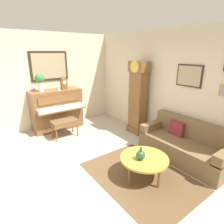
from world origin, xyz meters
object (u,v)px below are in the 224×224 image
(flower_vase, at_px, (40,80))
(teacup, at_px, (59,90))
(grandfather_clock, at_px, (137,100))
(mantel_clock, at_px, (64,83))
(piano_bench, at_px, (64,123))
(coffee_table, at_px, (144,159))
(piano, at_px, (57,109))
(couch, at_px, (185,145))
(green_jug, at_px, (141,155))

(flower_vase, bearing_deg, teacup, 71.65)
(grandfather_clock, xyz_separation_m, teacup, (-1.51, -1.66, 0.25))
(grandfather_clock, xyz_separation_m, mantel_clock, (-1.66, -1.44, 0.40))
(piano_bench, xyz_separation_m, grandfather_clock, (0.95, 1.80, 0.56))
(flower_vase, distance_m, teacup, 0.56)
(flower_vase, xyz_separation_m, teacup, (0.15, 0.45, -0.29))
(coffee_table, xyz_separation_m, teacup, (-3.10, -0.34, 0.83))
(mantel_clock, bearing_deg, piano_bench, -26.83)
(flower_vase, bearing_deg, piano_bench, 24.01)
(piano, height_order, coffee_table, piano)
(piano, relative_size, coffee_table, 1.64)
(piano_bench, relative_size, coffee_table, 0.80)
(piano, height_order, couch, piano)
(piano_bench, distance_m, teacup, 0.99)
(grandfather_clock, bearing_deg, teacup, -132.28)
(piano_bench, bearing_deg, couch, 32.96)
(teacup, bearing_deg, piano, -159.00)
(piano_bench, distance_m, coffee_table, 2.59)
(mantel_clock, xyz_separation_m, green_jug, (3.26, 0.01, -0.86))
(piano_bench, distance_m, flower_vase, 1.35)
(piano, relative_size, piano_bench, 2.06)
(grandfather_clock, xyz_separation_m, green_jug, (1.60, -1.42, -0.46))
(coffee_table, bearing_deg, flower_vase, -166.35)
(piano, height_order, teacup, teacup)
(green_jug, bearing_deg, grandfather_clock, 138.29)
(piano_bench, relative_size, couch, 0.37)
(mantel_clock, xyz_separation_m, flower_vase, (-0.00, -0.68, 0.14))
(grandfather_clock, bearing_deg, mantel_clock, -139.11)
(piano_bench, height_order, grandfather_clock, grandfather_clock)
(teacup, height_order, green_jug, teacup)
(couch, bearing_deg, coffee_table, -92.31)
(flower_vase, bearing_deg, couch, 31.16)
(grandfather_clock, relative_size, couch, 1.07)
(piano_bench, height_order, mantel_clock, mantel_clock)
(coffee_table, xyz_separation_m, green_jug, (0.00, -0.10, 0.12))
(piano_bench, distance_m, green_jug, 2.57)
(teacup, distance_m, green_jug, 3.19)
(grandfather_clock, relative_size, coffee_table, 2.31)
(grandfather_clock, height_order, coffee_table, grandfather_clock)
(piano_bench, xyz_separation_m, mantel_clock, (-0.71, 0.36, 0.96))
(piano, xyz_separation_m, couch, (3.31, 1.60, -0.29))
(mantel_clock, relative_size, flower_vase, 0.66)
(couch, bearing_deg, grandfather_clock, 175.97)
(couch, distance_m, coffee_table, 1.21)
(coffee_table, distance_m, flower_vase, 3.53)
(mantel_clock, height_order, green_jug, mantel_clock)
(teacup, bearing_deg, green_jug, 4.32)
(coffee_table, bearing_deg, piano, -173.10)
(piano, xyz_separation_m, grandfather_clock, (1.66, 1.72, 0.36))
(green_jug, bearing_deg, couch, 87.94)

